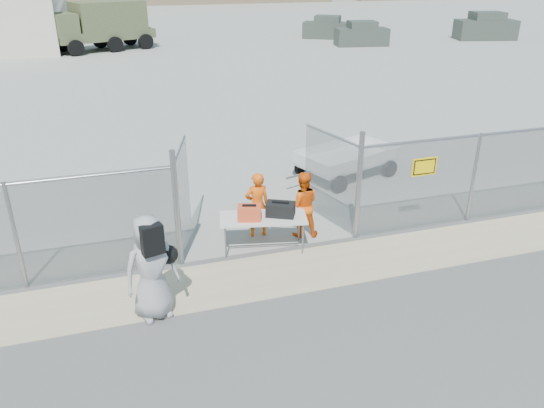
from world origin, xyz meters
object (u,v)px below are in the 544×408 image
object	(u,v)px
security_worker_left	(257,205)
visitor	(151,268)
folding_table	(263,233)
utility_trailer	(346,162)
security_worker_right	(302,204)

from	to	relation	value
security_worker_left	visitor	bearing A→B (deg)	43.37
folding_table	visitor	xyz separation A→B (m)	(-2.51, -1.72, 0.58)
utility_trailer	visitor	bearing A→B (deg)	-158.61
folding_table	visitor	bearing A→B (deg)	-133.61
security_worker_left	security_worker_right	distance (m)	1.02
security_worker_left	visitor	world-z (taller)	visitor
visitor	utility_trailer	distance (m)	8.01
security_worker_left	utility_trailer	size ratio (longest dim) A/B	0.42
security_worker_left	security_worker_right	xyz separation A→B (m)	(0.98, -0.28, 0.00)
security_worker_right	visitor	size ratio (longest dim) A/B	0.80
folding_table	security_worker_left	world-z (taller)	security_worker_left
security_worker_left	utility_trailer	world-z (taller)	security_worker_left
folding_table	security_worker_left	xyz separation A→B (m)	(0.05, 0.64, 0.38)
visitor	utility_trailer	size ratio (longest dim) A/B	0.53
utility_trailer	security_worker_left	bearing A→B (deg)	-160.18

